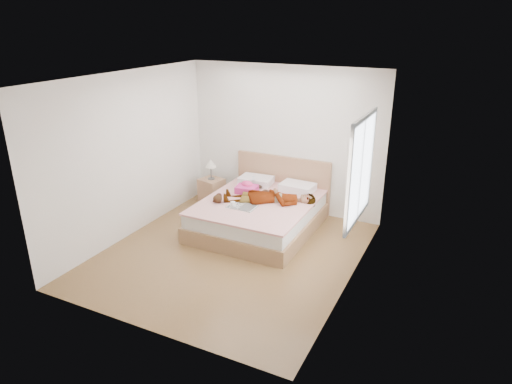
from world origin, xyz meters
TOP-DOWN VIEW (x-y plane):
  - ground at (0.00, 0.00)m, footprint 4.00×4.00m
  - woman at (0.17, 1.04)m, footprint 1.62×1.08m
  - hair at (-0.40, 1.49)m, footprint 0.52×0.60m
  - phone at (-0.33, 1.44)m, footprint 0.08×0.11m
  - room_shell at (1.77, 0.30)m, footprint 4.00×4.00m
  - bed at (0.00, 1.04)m, footprint 1.80×2.08m
  - towel at (-0.36, 1.22)m, footprint 0.40×0.34m
  - magazine at (-0.13, 0.59)m, footprint 0.46×0.30m
  - coffee_mug at (-0.25, 0.53)m, footprint 0.12×0.10m
  - plush_toy at (-0.58, 0.61)m, footprint 0.19×0.25m
  - nightstand at (-1.28, 1.55)m, footprint 0.48×0.45m

SIDE VIEW (x-z plane):
  - ground at x=0.00m, z-range 0.00..0.00m
  - bed at x=0.00m, z-range -0.22..0.78m
  - nightstand at x=-1.28m, z-range -0.15..0.73m
  - magazine at x=-0.13m, z-range 0.51..0.53m
  - hair at x=-0.40m, z-range 0.51..0.59m
  - coffee_mug at x=-0.25m, z-range 0.51..0.60m
  - plush_toy at x=-0.58m, z-range 0.51..0.64m
  - towel at x=-0.36m, z-range 0.49..0.68m
  - woman at x=0.17m, z-range 0.51..0.72m
  - phone at x=-0.33m, z-range 0.67..0.73m
  - room_shell at x=1.77m, z-range -0.50..3.50m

